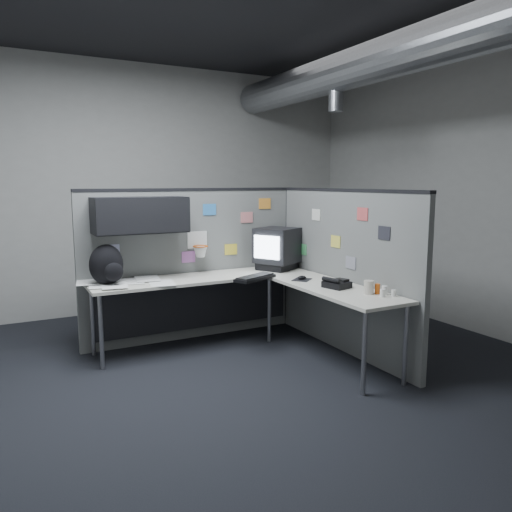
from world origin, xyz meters
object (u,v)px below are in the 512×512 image
monitor (277,248)px  backpack (107,265)px  phone (336,284)px  keyboard (255,278)px  desk (236,290)px

monitor → backpack: bearing=-162.9°
monitor → phone: bearing=-73.6°
keyboard → desk: bearing=165.3°
monitor → backpack: monitor is taller
desk → keyboard: keyboard is taller
desk → keyboard: size_ratio=4.58×
keyboard → phone: size_ratio=2.00×
monitor → phone: 1.13m
keyboard → backpack: backpack is taller
backpack → monitor: bearing=1.3°
keyboard → monitor: bearing=60.7°
backpack → desk: bearing=-12.8°
desk → monitor: (0.65, 0.30, 0.35)m
keyboard → backpack: size_ratio=1.30×
keyboard → backpack: (-1.36, 0.41, 0.17)m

